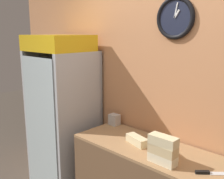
# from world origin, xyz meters

# --- Properties ---
(wall_back) EXTENTS (5.20, 0.10, 2.70)m
(wall_back) POSITION_xyz_m (-0.00, 1.17, 1.36)
(wall_back) COLOR tan
(wall_back) RESTS_ON ground_plane
(beverage_cooler) EXTENTS (0.70, 0.64, 1.87)m
(beverage_cooler) POSITION_xyz_m (-1.35, 0.84, 1.02)
(beverage_cooler) COLOR #B2B7BC
(beverage_cooler) RESTS_ON ground_plane
(sandwich_stack_bottom) EXTENTS (0.23, 0.10, 0.08)m
(sandwich_stack_bottom) POSITION_xyz_m (0.14, 0.66, 0.92)
(sandwich_stack_bottom) COLOR beige
(sandwich_stack_bottom) RESTS_ON prep_counter
(sandwich_stack_middle) EXTENTS (0.23, 0.10, 0.08)m
(sandwich_stack_middle) POSITION_xyz_m (0.14, 0.66, 1.00)
(sandwich_stack_middle) COLOR tan
(sandwich_stack_middle) RESTS_ON sandwich_stack_bottom
(sandwich_stack_top) EXTENTS (0.23, 0.10, 0.08)m
(sandwich_stack_top) POSITION_xyz_m (0.14, 0.66, 1.08)
(sandwich_stack_top) COLOR beige
(sandwich_stack_top) RESTS_ON sandwich_stack_middle
(sandwich_flat_left) EXTENTS (0.23, 0.17, 0.08)m
(sandwich_flat_left) POSITION_xyz_m (0.06, 0.82, 0.92)
(sandwich_flat_left) COLOR beige
(sandwich_flat_left) RESTS_ON prep_counter
(sandwich_flat_right) EXTENTS (0.25, 0.15, 0.07)m
(sandwich_flat_right) POSITION_xyz_m (-0.23, 0.81, 0.92)
(sandwich_flat_right) COLOR beige
(sandwich_flat_right) RESTS_ON prep_counter
(chefs_knife) EXTENTS (0.28, 0.26, 0.02)m
(chefs_knife) POSITION_xyz_m (0.49, 0.78, 0.89)
(chefs_knife) COLOR silver
(chefs_knife) RESTS_ON prep_counter
(napkin_dispenser) EXTENTS (0.11, 0.09, 0.12)m
(napkin_dispenser) POSITION_xyz_m (-0.74, 1.04, 0.95)
(napkin_dispenser) COLOR #B7B2AD
(napkin_dispenser) RESTS_ON prep_counter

